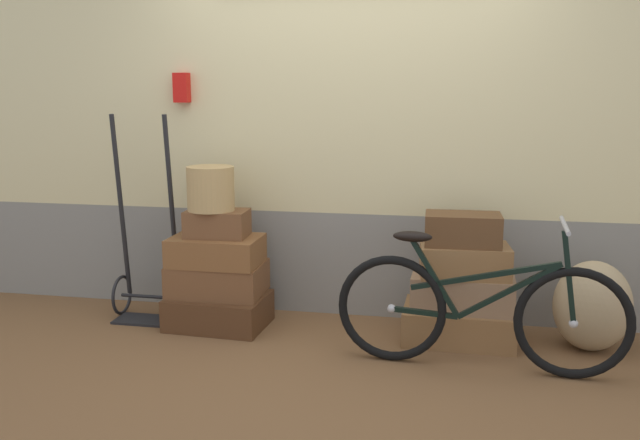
% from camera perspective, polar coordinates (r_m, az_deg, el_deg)
% --- Properties ---
extents(ground, '(9.75, 5.20, 0.06)m').
position_cam_1_polar(ground, '(4.16, 0.67, -11.52)').
color(ground, brown).
extents(station_building, '(7.75, 0.74, 2.53)m').
position_cam_1_polar(station_building, '(4.68, 2.75, 7.38)').
color(station_building, gray).
rests_on(station_building, ground).
extents(suitcase_0, '(0.65, 0.49, 0.21)m').
position_cam_1_polar(suitcase_0, '(4.63, -8.44, -7.47)').
color(suitcase_0, '#4C2D19').
rests_on(suitcase_0, ground).
extents(suitcase_1, '(0.61, 0.43, 0.21)m').
position_cam_1_polar(suitcase_1, '(4.61, -8.52, -4.84)').
color(suitcase_1, brown).
rests_on(suitcase_1, suitcase_0).
extents(suitcase_2, '(0.58, 0.39, 0.18)m').
position_cam_1_polar(suitcase_2, '(4.54, -8.66, -2.53)').
color(suitcase_2, brown).
rests_on(suitcase_2, suitcase_1).
extents(suitcase_3, '(0.41, 0.28, 0.17)m').
position_cam_1_polar(suitcase_3, '(4.52, -8.55, -0.28)').
color(suitcase_3, brown).
rests_on(suitcase_3, suitcase_2).
extents(suitcase_4, '(0.69, 0.45, 0.21)m').
position_cam_1_polar(suitcase_4, '(4.42, 11.49, -8.47)').
color(suitcase_4, olive).
rests_on(suitcase_4, ground).
extents(suitcase_5, '(0.63, 0.39, 0.21)m').
position_cam_1_polar(suitcase_5, '(4.35, 11.79, -5.81)').
color(suitcase_5, '#937051').
rests_on(suitcase_5, suitcase_4).
extents(suitcase_6, '(0.56, 0.37, 0.19)m').
position_cam_1_polar(suitcase_6, '(4.27, 11.95, -3.31)').
color(suitcase_6, olive).
rests_on(suitcase_6, suitcase_5).
extents(suitcase_7, '(0.46, 0.29, 0.19)m').
position_cam_1_polar(suitcase_7, '(4.23, 11.81, -0.77)').
color(suitcase_7, brown).
rests_on(suitcase_7, suitcase_6).
extents(wicker_basket, '(0.31, 0.31, 0.29)m').
position_cam_1_polar(wicker_basket, '(4.48, -9.10, 2.61)').
color(wicker_basket, tan).
rests_on(wicker_basket, suitcase_3).
extents(luggage_trolley, '(0.45, 0.36, 1.39)m').
position_cam_1_polar(luggage_trolley, '(4.84, -14.14, -4.15)').
color(luggage_trolley, black).
rests_on(luggage_trolley, ground).
extents(burlap_sack, '(0.46, 0.39, 0.55)m').
position_cam_1_polar(burlap_sack, '(4.44, 21.75, -6.67)').
color(burlap_sack, tan).
rests_on(burlap_sack, ground).
extents(bicycle, '(1.61, 0.46, 0.86)m').
position_cam_1_polar(bicycle, '(3.93, 13.08, -7.44)').
color(bicycle, black).
rests_on(bicycle, ground).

